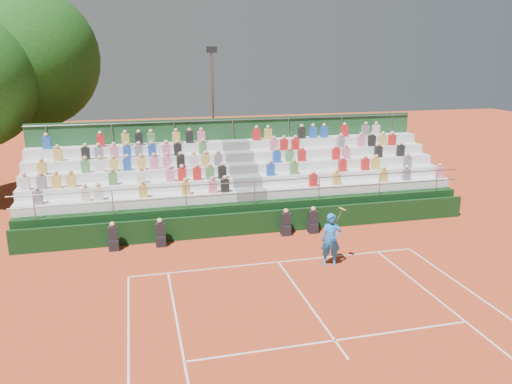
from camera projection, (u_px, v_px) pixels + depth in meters
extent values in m
plane|color=#BD401F|center=(278.00, 262.00, 18.78)|extent=(90.00, 90.00, 0.00)
cube|color=white|center=(278.00, 262.00, 18.78)|extent=(11.00, 0.06, 0.01)
cube|color=white|center=(307.00, 302.00, 15.79)|extent=(0.06, 6.40, 0.01)
cube|color=white|center=(335.00, 340.00, 13.65)|extent=(8.22, 0.06, 0.01)
cube|color=black|center=(258.00, 223.00, 21.64)|extent=(20.00, 0.15, 1.00)
cube|color=black|center=(114.00, 245.00, 19.90)|extent=(0.40, 0.40, 0.44)
cube|color=black|center=(113.00, 233.00, 19.77)|extent=(0.38, 0.25, 0.55)
sphere|color=tan|center=(112.00, 224.00, 19.67)|extent=(0.22, 0.22, 0.22)
cube|color=black|center=(161.00, 241.00, 20.32)|extent=(0.40, 0.40, 0.44)
cube|color=black|center=(160.00, 230.00, 20.20)|extent=(0.38, 0.25, 0.55)
sphere|color=tan|center=(160.00, 221.00, 20.09)|extent=(0.22, 0.22, 0.22)
cube|color=black|center=(286.00, 230.00, 21.56)|extent=(0.40, 0.40, 0.44)
cube|color=black|center=(286.00, 219.00, 21.43)|extent=(0.38, 0.25, 0.55)
sphere|color=tan|center=(286.00, 211.00, 21.33)|extent=(0.22, 0.22, 0.22)
cube|color=black|center=(313.00, 228.00, 21.84)|extent=(0.40, 0.40, 0.44)
cube|color=black|center=(313.00, 217.00, 21.72)|extent=(0.38, 0.25, 0.55)
sphere|color=tan|center=(313.00, 209.00, 21.61)|extent=(0.22, 0.22, 0.22)
cube|color=black|center=(242.00, 201.00, 24.51)|extent=(20.00, 5.20, 1.20)
cube|color=silver|center=(129.00, 202.00, 21.49)|extent=(9.30, 0.85, 0.42)
cube|color=silver|center=(358.00, 187.00, 23.97)|extent=(9.30, 0.85, 0.42)
cube|color=slate|center=(250.00, 194.00, 22.73)|extent=(1.40, 0.85, 0.42)
cube|color=silver|center=(129.00, 188.00, 22.17)|extent=(9.30, 0.85, 0.42)
cube|color=silver|center=(351.00, 174.00, 24.65)|extent=(9.30, 0.85, 0.42)
cube|color=slate|center=(246.00, 180.00, 23.41)|extent=(1.40, 0.85, 0.42)
cube|color=silver|center=(128.00, 174.00, 22.86)|extent=(9.30, 0.85, 0.42)
cube|color=silver|center=(345.00, 162.00, 25.33)|extent=(9.30, 0.85, 0.42)
cube|color=slate|center=(242.00, 168.00, 24.09)|extent=(1.40, 0.85, 0.42)
cube|color=silver|center=(127.00, 161.00, 23.54)|extent=(9.30, 0.85, 0.42)
cube|color=silver|center=(338.00, 151.00, 26.01)|extent=(9.30, 0.85, 0.42)
cube|color=slate|center=(238.00, 156.00, 24.78)|extent=(1.40, 0.85, 0.42)
cube|color=silver|center=(127.00, 149.00, 24.22)|extent=(9.30, 0.85, 0.42)
cube|color=silver|center=(333.00, 140.00, 26.70)|extent=(9.30, 0.85, 0.42)
cube|color=slate|center=(235.00, 145.00, 25.46)|extent=(1.40, 0.85, 0.42)
cube|color=#1C4824|center=(233.00, 160.00, 26.19)|extent=(20.00, 0.12, 4.40)
cylinder|color=gray|center=(255.00, 182.00, 21.70)|extent=(20.00, 0.05, 0.05)
cylinder|color=gray|center=(233.00, 120.00, 25.53)|extent=(20.00, 0.05, 0.05)
cube|color=slate|center=(38.00, 198.00, 20.38)|extent=(0.36, 0.24, 0.56)
cube|color=silver|center=(86.00, 195.00, 20.81)|extent=(0.36, 0.24, 0.56)
cube|color=silver|center=(99.00, 194.00, 20.94)|extent=(0.36, 0.24, 0.56)
cube|color=gold|center=(143.00, 191.00, 21.36)|extent=(0.36, 0.24, 0.56)
cube|color=gold|center=(186.00, 188.00, 21.78)|extent=(0.36, 0.24, 0.56)
cube|color=pink|center=(213.00, 187.00, 22.06)|extent=(0.36, 0.24, 0.56)
cube|color=black|center=(225.00, 186.00, 22.18)|extent=(0.36, 0.24, 0.56)
cube|color=silver|center=(25.00, 183.00, 20.93)|extent=(0.36, 0.24, 0.56)
cube|color=slate|center=(41.00, 182.00, 21.08)|extent=(0.36, 0.24, 0.56)
cube|color=gold|center=(56.00, 182.00, 21.22)|extent=(0.36, 0.24, 0.56)
cube|color=gold|center=(71.00, 181.00, 21.36)|extent=(0.36, 0.24, 0.56)
cube|color=#4C8C4C|center=(113.00, 178.00, 21.75)|extent=(0.36, 0.24, 0.56)
cube|color=silver|center=(141.00, 177.00, 22.03)|extent=(0.36, 0.24, 0.56)
cube|color=pink|center=(170.00, 175.00, 22.33)|extent=(0.36, 0.24, 0.56)
cube|color=red|center=(182.00, 175.00, 22.45)|extent=(0.36, 0.24, 0.56)
cube|color=red|center=(197.00, 174.00, 22.61)|extent=(0.36, 0.24, 0.56)
cube|color=#4C8C4C|center=(210.00, 173.00, 22.74)|extent=(0.36, 0.24, 0.56)
cube|color=black|center=(222.00, 172.00, 22.87)|extent=(0.36, 0.24, 0.56)
cube|color=gold|center=(42.00, 169.00, 21.75)|extent=(0.36, 0.24, 0.56)
cube|color=#4C8C4C|center=(86.00, 166.00, 22.16)|extent=(0.36, 0.24, 0.56)
cube|color=silver|center=(100.00, 166.00, 22.31)|extent=(0.36, 0.24, 0.56)
cube|color=gold|center=(114.00, 165.00, 22.45)|extent=(0.36, 0.24, 0.56)
cube|color=#1E4CB2|center=(127.00, 164.00, 22.58)|extent=(0.36, 0.24, 0.56)
cube|color=gold|center=(142.00, 164.00, 22.73)|extent=(0.36, 0.24, 0.56)
cube|color=pink|center=(154.00, 163.00, 22.86)|extent=(0.36, 0.24, 0.56)
cube|color=pink|center=(167.00, 162.00, 23.00)|extent=(0.36, 0.24, 0.56)
cube|color=black|center=(181.00, 162.00, 23.14)|extent=(0.36, 0.24, 0.56)
cube|color=silver|center=(194.00, 161.00, 23.28)|extent=(0.36, 0.24, 0.56)
cube|color=gold|center=(206.00, 160.00, 23.41)|extent=(0.36, 0.24, 0.56)
cube|color=slate|center=(218.00, 160.00, 23.55)|extent=(0.36, 0.24, 0.56)
cube|color=gold|center=(58.00, 155.00, 22.57)|extent=(0.36, 0.24, 0.56)
cube|color=black|center=(86.00, 154.00, 22.84)|extent=(0.36, 0.24, 0.56)
cube|color=slate|center=(99.00, 153.00, 22.98)|extent=(0.36, 0.24, 0.56)
cube|color=pink|center=(114.00, 152.00, 23.14)|extent=(0.36, 0.24, 0.56)
cube|color=#1E4CB2|center=(127.00, 152.00, 23.27)|extent=(0.36, 0.24, 0.56)
cube|color=slate|center=(139.00, 151.00, 23.39)|extent=(0.36, 0.24, 0.56)
cube|color=#1E4CB2|center=(152.00, 151.00, 23.53)|extent=(0.36, 0.24, 0.56)
cube|color=pink|center=(166.00, 150.00, 23.69)|extent=(0.36, 0.24, 0.56)
cube|color=black|center=(178.00, 149.00, 23.81)|extent=(0.36, 0.24, 0.56)
cube|color=#4C8C4C|center=(203.00, 148.00, 24.09)|extent=(0.36, 0.24, 0.56)
cube|color=#1E4CB2|center=(47.00, 143.00, 23.12)|extent=(0.36, 0.24, 0.56)
cube|color=red|center=(101.00, 141.00, 23.68)|extent=(0.36, 0.24, 0.56)
cube|color=gold|center=(125.00, 140.00, 23.94)|extent=(0.36, 0.24, 0.56)
cube|color=black|center=(139.00, 139.00, 24.09)|extent=(0.36, 0.24, 0.56)
cube|color=#4C8C4C|center=(151.00, 139.00, 24.22)|extent=(0.36, 0.24, 0.56)
cube|color=gold|center=(176.00, 138.00, 24.50)|extent=(0.36, 0.24, 0.56)
cube|color=black|center=(190.00, 137.00, 24.65)|extent=(0.36, 0.24, 0.56)
cube|color=pink|center=(201.00, 137.00, 24.79)|extent=(0.36, 0.24, 0.56)
cube|color=red|center=(313.00, 180.00, 23.15)|extent=(0.36, 0.24, 0.56)
cube|color=gold|center=(336.00, 179.00, 23.41)|extent=(0.36, 0.24, 0.56)
cube|color=gold|center=(383.00, 176.00, 23.97)|extent=(0.36, 0.24, 0.56)
cube|color=slate|center=(406.00, 175.00, 24.26)|extent=(0.36, 0.24, 0.56)
cube|color=pink|center=(439.00, 172.00, 24.68)|extent=(0.36, 0.24, 0.56)
cube|color=#1E4CB2|center=(271.00, 170.00, 23.41)|extent=(0.36, 0.24, 0.56)
cube|color=#4C8C4C|center=(294.00, 168.00, 23.67)|extent=(0.36, 0.24, 0.56)
cube|color=red|center=(342.00, 166.00, 24.25)|extent=(0.36, 0.24, 0.56)
cube|color=red|center=(365.00, 164.00, 24.53)|extent=(0.36, 0.24, 0.56)
cube|color=gold|center=(376.00, 164.00, 24.66)|extent=(0.36, 0.24, 0.56)
cube|color=slate|center=(407.00, 162.00, 25.06)|extent=(0.36, 0.24, 0.56)
cube|color=#1E4CB2|center=(277.00, 157.00, 24.22)|extent=(0.36, 0.24, 0.56)
cube|color=#4C8C4C|center=(290.00, 156.00, 24.37)|extent=(0.36, 0.24, 0.56)
cube|color=red|center=(302.00, 156.00, 24.51)|extent=(0.36, 0.24, 0.56)
cube|color=red|center=(336.00, 154.00, 24.93)|extent=(0.36, 0.24, 0.56)
cube|color=pink|center=(346.00, 153.00, 25.05)|extent=(0.36, 0.24, 0.56)
cube|color=black|center=(378.00, 152.00, 25.47)|extent=(0.36, 0.24, 0.56)
cube|color=black|center=(401.00, 151.00, 25.76)|extent=(0.36, 0.24, 0.56)
cube|color=pink|center=(274.00, 145.00, 24.92)|extent=(0.36, 0.24, 0.56)
cube|color=red|center=(284.00, 145.00, 25.04)|extent=(0.36, 0.24, 0.56)
cube|color=red|center=(295.00, 144.00, 25.18)|extent=(0.36, 0.24, 0.56)
cube|color=slate|center=(341.00, 142.00, 25.75)|extent=(0.36, 0.24, 0.56)
cube|color=pink|center=(361.00, 141.00, 26.01)|extent=(0.36, 0.24, 0.56)
cube|color=black|center=(372.00, 141.00, 26.16)|extent=(0.36, 0.24, 0.56)
cube|color=gold|center=(383.00, 140.00, 26.30)|extent=(0.36, 0.24, 0.56)
cube|color=red|center=(392.00, 140.00, 26.43)|extent=(0.36, 0.24, 0.56)
cube|color=red|center=(256.00, 135.00, 25.44)|extent=(0.36, 0.24, 0.56)
cube|color=gold|center=(268.00, 134.00, 25.58)|extent=(0.36, 0.24, 0.56)
cube|color=black|center=(302.00, 133.00, 26.00)|extent=(0.36, 0.24, 0.56)
cube|color=#1E4CB2|center=(313.00, 133.00, 26.15)|extent=(0.36, 0.24, 0.56)
cube|color=#1E4CB2|center=(324.00, 132.00, 26.29)|extent=(0.36, 0.24, 0.56)
cube|color=red|center=(344.00, 131.00, 26.56)|extent=(0.36, 0.24, 0.56)
cube|color=slate|center=(366.00, 131.00, 26.84)|extent=(0.36, 0.24, 0.56)
cube|color=silver|center=(376.00, 130.00, 26.99)|extent=(0.36, 0.24, 0.56)
imported|color=blue|center=(331.00, 240.00, 18.28)|extent=(0.83, 0.66, 1.99)
cylinder|color=gray|center=(338.00, 217.00, 18.10)|extent=(0.26, 0.03, 0.51)
cylinder|color=#E5D866|center=(343.00, 209.00, 18.06)|extent=(0.26, 0.28, 0.14)
cylinder|color=#3C2816|center=(38.00, 152.00, 28.44)|extent=(0.50, 0.50, 4.27)
sphere|color=#123D10|center=(27.00, 58.00, 27.05)|extent=(7.68, 7.68, 7.68)
cylinder|color=gray|center=(213.00, 119.00, 29.91)|extent=(0.16, 0.16, 7.63)
cube|color=black|center=(212.00, 50.00, 28.84)|extent=(0.60, 0.25, 0.35)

